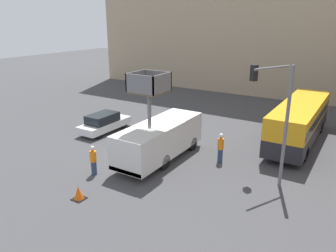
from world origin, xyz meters
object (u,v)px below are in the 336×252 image
(traffic_light_pole, at_px, (275,105))
(road_worker_directing, at_px, (221,148))
(road_worker_near_truck, at_px, (93,160))
(traffic_cone_near_truck, at_px, (79,193))
(parked_car_curbside, at_px, (104,123))
(utility_truck, at_px, (160,137))
(city_bus, at_px, (300,120))

(traffic_light_pole, bearing_deg, road_worker_directing, 167.47)
(road_worker_near_truck, xyz_separation_m, traffic_cone_near_truck, (1.32, -2.45, -0.55))
(road_worker_directing, distance_m, traffic_cone_near_truck, 9.09)
(road_worker_near_truck, distance_m, parked_car_curbside, 7.65)
(utility_truck, xyz_separation_m, road_worker_near_truck, (-2.06, -3.87, -0.61))
(traffic_light_pole, relative_size, road_worker_directing, 3.42)
(road_worker_directing, xyz_separation_m, parked_car_curbside, (-10.27, 0.46, -0.21))
(city_bus, distance_m, parked_car_curbside, 14.89)
(road_worker_near_truck, distance_m, road_worker_directing, 7.86)
(utility_truck, bearing_deg, city_bus, 48.67)
(utility_truck, relative_size, city_bus, 0.70)
(utility_truck, xyz_separation_m, city_bus, (6.93, 7.88, 0.25))
(traffic_light_pole, xyz_separation_m, road_worker_near_truck, (-8.79, -4.84, -3.46))
(traffic_light_pole, distance_m, parked_car_curbside, 14.02)
(city_bus, relative_size, traffic_cone_near_truck, 14.17)
(traffic_light_pole, relative_size, parked_car_curbside, 1.43)
(city_bus, distance_m, road_worker_directing, 7.13)
(parked_car_curbside, bearing_deg, utility_truck, -17.66)
(traffic_cone_near_truck, distance_m, parked_car_curbside, 10.41)
(road_worker_directing, distance_m, parked_car_curbside, 10.28)
(road_worker_directing, bearing_deg, parked_car_curbside, -95.07)
(city_bus, bearing_deg, road_worker_directing, 133.00)
(traffic_cone_near_truck, bearing_deg, road_worker_directing, 62.15)
(traffic_light_pole, xyz_separation_m, traffic_cone_near_truck, (-7.47, -7.30, -4.01))
(road_worker_near_truck, height_order, parked_car_curbside, road_worker_near_truck)
(traffic_cone_near_truck, relative_size, parked_car_curbside, 0.16)
(traffic_light_pole, height_order, road_worker_directing, traffic_light_pole)
(road_worker_directing, bearing_deg, traffic_light_pole, 74.98)
(traffic_light_pole, bearing_deg, parked_car_curbside, 175.00)
(city_bus, relative_size, road_worker_directing, 5.36)
(road_worker_directing, relative_size, traffic_cone_near_truck, 2.65)
(traffic_light_pole, bearing_deg, road_worker_near_truck, -151.15)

